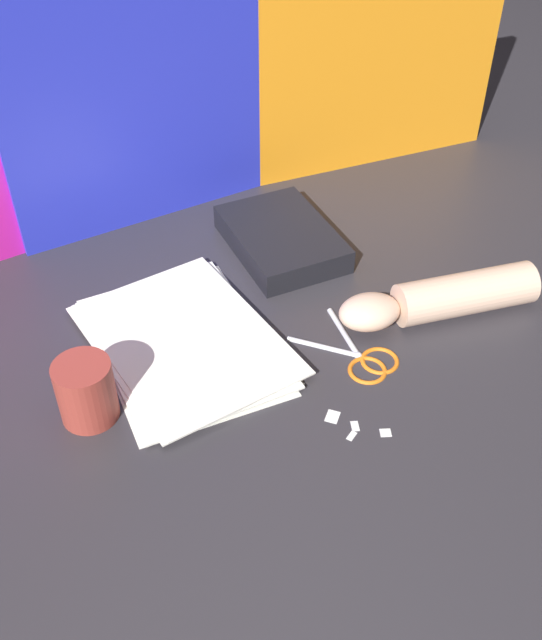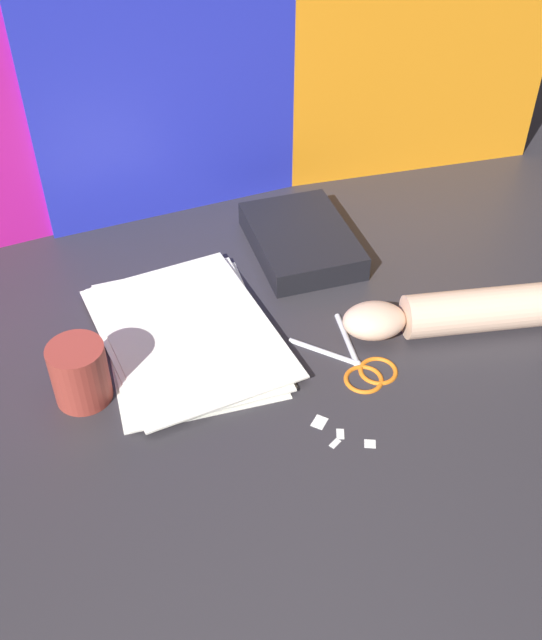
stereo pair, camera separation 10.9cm
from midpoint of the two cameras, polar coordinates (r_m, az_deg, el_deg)
The scene contains 12 objects.
ground_plane at distance 1.13m, azimuth -4.29°, elevation -2.66°, with size 6.00×6.00×0.00m, color #2D2B30.
backdrop_panel_center at distance 1.34m, azimuth -11.07°, elevation 16.67°, with size 0.55×0.04×0.47m.
backdrop_panel_right at distance 1.44m, azimuth -0.18°, elevation 19.23°, with size 0.85×0.10×0.48m.
paper_stack at distance 1.15m, azimuth -9.36°, elevation -1.72°, with size 0.28×0.36×0.02m.
book_closed at distance 1.32m, azimuth -1.57°, elevation 6.13°, with size 0.17×0.24×0.04m.
scissors at distance 1.11m, azimuth 4.20°, elevation -2.89°, with size 0.14×0.18×0.01m.
hand_forearm at distance 1.19m, azimuth 10.33°, elevation 1.54°, with size 0.33×0.13×0.07m.
paper_scrap_near at distance 1.03m, azimuth 1.70°, elevation -7.50°, with size 0.03×0.03×0.00m.
paper_scrap_mid at distance 1.02m, azimuth 5.70°, elevation -8.69°, with size 0.02×0.02×0.00m.
paper_scrap_far at distance 1.01m, azimuth 3.09°, elevation -8.95°, with size 0.02×0.02×0.00m.
paper_scrap_side at distance 1.02m, azimuth 3.39°, elevation -8.21°, with size 0.02×0.02×0.00m.
mug at distance 1.05m, azimuth -16.85°, elevation -5.35°, with size 0.08×0.08×0.09m.
Camera 1 is at (-0.35, -0.73, 0.78)m, focal length 42.00 mm.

